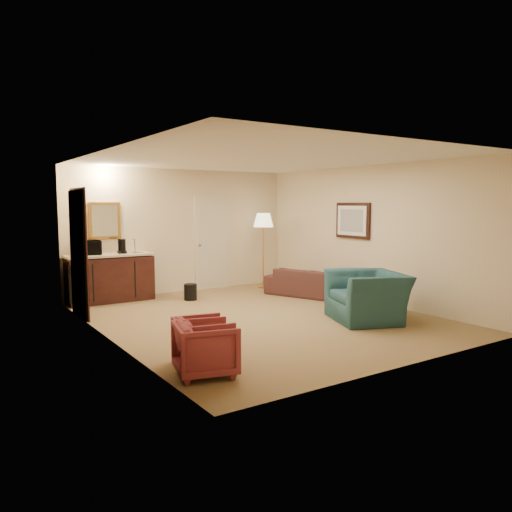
{
  "coord_description": "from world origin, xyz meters",
  "views": [
    {
      "loc": [
        -4.53,
        -6.75,
        1.88
      ],
      "look_at": [
        0.25,
        0.5,
        0.97
      ],
      "focal_mm": 35.0,
      "sensor_mm": 36.0,
      "label": 1
    }
  ],
  "objects_px": {
    "waste_bin": "(190,292)",
    "coffee_maker": "(122,246)",
    "wetbar_cabinet": "(110,278)",
    "microwave": "(88,246)",
    "rose_chair_near": "(206,346)",
    "floor_lamp": "(263,250)",
    "sofa": "(313,278)",
    "coffee_table": "(360,300)",
    "rose_chair_far": "(203,339)",
    "teal_armchair": "(368,288)"
  },
  "relations": [
    {
      "from": "waste_bin",
      "to": "coffee_maker",
      "type": "xyz_separation_m",
      "value": [
        -1.11,
        0.7,
        0.9
      ]
    },
    {
      "from": "wetbar_cabinet",
      "to": "microwave",
      "type": "distance_m",
      "value": 0.74
    },
    {
      "from": "waste_bin",
      "to": "coffee_maker",
      "type": "height_order",
      "value": "coffee_maker"
    },
    {
      "from": "rose_chair_near",
      "to": "waste_bin",
      "type": "height_order",
      "value": "rose_chair_near"
    },
    {
      "from": "wetbar_cabinet",
      "to": "floor_lamp",
      "type": "height_order",
      "value": "floor_lamp"
    },
    {
      "from": "sofa",
      "to": "coffee_table",
      "type": "height_order",
      "value": "sofa"
    },
    {
      "from": "wetbar_cabinet",
      "to": "rose_chair_far",
      "type": "bearing_deg",
      "value": -93.66
    },
    {
      "from": "coffee_maker",
      "to": "coffee_table",
      "type": "bearing_deg",
      "value": -65.58
    },
    {
      "from": "floor_lamp",
      "to": "coffee_maker",
      "type": "bearing_deg",
      "value": 174.55
    },
    {
      "from": "rose_chair_near",
      "to": "rose_chair_far",
      "type": "height_order",
      "value": "rose_chair_near"
    },
    {
      "from": "teal_armchair",
      "to": "coffee_maker",
      "type": "height_order",
      "value": "coffee_maker"
    },
    {
      "from": "teal_armchair",
      "to": "rose_chair_far",
      "type": "height_order",
      "value": "teal_armchair"
    },
    {
      "from": "sofa",
      "to": "waste_bin",
      "type": "height_order",
      "value": "sofa"
    },
    {
      "from": "microwave",
      "to": "coffee_maker",
      "type": "height_order",
      "value": "microwave"
    },
    {
      "from": "rose_chair_far",
      "to": "coffee_table",
      "type": "height_order",
      "value": "rose_chair_far"
    },
    {
      "from": "waste_bin",
      "to": "wetbar_cabinet",
      "type": "bearing_deg",
      "value": 151.93
    },
    {
      "from": "floor_lamp",
      "to": "microwave",
      "type": "relative_size",
      "value": 3.52
    },
    {
      "from": "floor_lamp",
      "to": "microwave",
      "type": "xyz_separation_m",
      "value": [
        -3.74,
        0.39,
        0.24
      ]
    },
    {
      "from": "teal_armchair",
      "to": "rose_chair_near",
      "type": "distance_m",
      "value": 3.5
    },
    {
      "from": "rose_chair_near",
      "to": "floor_lamp",
      "type": "bearing_deg",
      "value": -25.92
    },
    {
      "from": "coffee_table",
      "to": "coffee_maker",
      "type": "relative_size",
      "value": 2.83
    },
    {
      "from": "coffee_table",
      "to": "waste_bin",
      "type": "bearing_deg",
      "value": 125.27
    },
    {
      "from": "coffee_maker",
      "to": "waste_bin",
      "type": "bearing_deg",
      "value": -49.33
    },
    {
      "from": "rose_chair_far",
      "to": "microwave",
      "type": "height_order",
      "value": "microwave"
    },
    {
      "from": "wetbar_cabinet",
      "to": "coffee_table",
      "type": "distance_m",
      "value": 4.73
    },
    {
      "from": "sofa",
      "to": "coffee_maker",
      "type": "distance_m",
      "value": 3.84
    },
    {
      "from": "floor_lamp",
      "to": "coffee_maker",
      "type": "distance_m",
      "value": 3.13
    },
    {
      "from": "sofa",
      "to": "rose_chair_near",
      "type": "distance_m",
      "value": 5.0
    },
    {
      "from": "wetbar_cabinet",
      "to": "coffee_table",
      "type": "bearing_deg",
      "value": -46.38
    },
    {
      "from": "sofa",
      "to": "rose_chair_near",
      "type": "xyz_separation_m",
      "value": [
        -4.01,
        -2.98,
        -0.05
      ]
    },
    {
      "from": "microwave",
      "to": "coffee_maker",
      "type": "distance_m",
      "value": 0.63
    },
    {
      "from": "coffee_table",
      "to": "floor_lamp",
      "type": "relative_size",
      "value": 0.47
    },
    {
      "from": "microwave",
      "to": "coffee_table",
      "type": "bearing_deg",
      "value": -34.83
    },
    {
      "from": "floor_lamp",
      "to": "microwave",
      "type": "distance_m",
      "value": 3.76
    },
    {
      "from": "sofa",
      "to": "rose_chair_near",
      "type": "bearing_deg",
      "value": 104.67
    },
    {
      "from": "wetbar_cabinet",
      "to": "teal_armchair",
      "type": "height_order",
      "value": "teal_armchair"
    },
    {
      "from": "rose_chair_near",
      "to": "coffee_maker",
      "type": "relative_size",
      "value": 2.32
    },
    {
      "from": "sofa",
      "to": "teal_armchair",
      "type": "bearing_deg",
      "value": 141.6
    },
    {
      "from": "rose_chair_far",
      "to": "rose_chair_near",
      "type": "bearing_deg",
      "value": 167.89
    },
    {
      "from": "wetbar_cabinet",
      "to": "rose_chair_far",
      "type": "height_order",
      "value": "wetbar_cabinet"
    },
    {
      "from": "waste_bin",
      "to": "sofa",
      "type": "bearing_deg",
      "value": -24.42
    },
    {
      "from": "rose_chair_near",
      "to": "coffee_maker",
      "type": "height_order",
      "value": "coffee_maker"
    },
    {
      "from": "rose_chair_far",
      "to": "floor_lamp",
      "type": "xyz_separation_m",
      "value": [
        3.63,
        4.1,
        0.53
      ]
    },
    {
      "from": "teal_armchair",
      "to": "waste_bin",
      "type": "bearing_deg",
      "value": -131.12
    },
    {
      "from": "waste_bin",
      "to": "microwave",
      "type": "xyz_separation_m",
      "value": [
        -1.74,
        0.79,
        0.92
      ]
    },
    {
      "from": "wetbar_cabinet",
      "to": "microwave",
      "type": "xyz_separation_m",
      "value": [
        -0.39,
        0.07,
        0.62
      ]
    },
    {
      "from": "microwave",
      "to": "coffee_maker",
      "type": "relative_size",
      "value": 1.69
    },
    {
      "from": "coffee_table",
      "to": "rose_chair_near",
      "type": "bearing_deg",
      "value": -160.49
    },
    {
      "from": "sofa",
      "to": "teal_armchair",
      "type": "distance_m",
      "value": 2.2
    },
    {
      "from": "sofa",
      "to": "microwave",
      "type": "relative_size",
      "value": 3.99
    }
  ]
}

